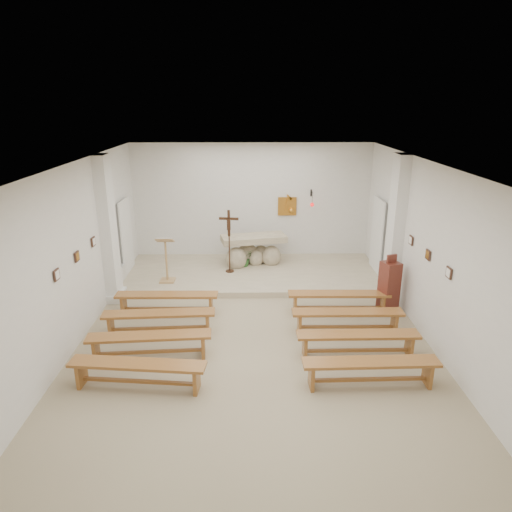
{
  "coord_description": "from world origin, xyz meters",
  "views": [
    {
      "loc": [
        -0.07,
        -8.32,
        4.61
      ],
      "look_at": [
        0.07,
        1.6,
        1.24
      ],
      "focal_mm": 32.0,
      "sensor_mm": 36.0,
      "label": 1
    }
  ],
  "objects_px": {
    "altar": "(253,252)",
    "bench_right_fourth": "(370,367)",
    "lectern": "(166,259)",
    "bench_left_third": "(150,341)",
    "bench_left_front": "(167,299)",
    "crucifix_stand": "(229,237)",
    "bench_right_second": "(347,316)",
    "bench_right_third": "(358,339)",
    "bench_right_front": "(339,298)",
    "donation_pedestal": "(389,287)",
    "bench_left_fourth": "(138,369)",
    "bench_left_second": "(159,318)"
  },
  "relations": [
    {
      "from": "donation_pedestal",
      "to": "bench_right_second",
      "type": "relative_size",
      "value": 0.6
    },
    {
      "from": "bench_right_third",
      "to": "bench_left_fourth",
      "type": "bearing_deg",
      "value": -166.75
    },
    {
      "from": "bench_left_front",
      "to": "bench_right_fourth",
      "type": "relative_size",
      "value": 1.0
    },
    {
      "from": "crucifix_stand",
      "to": "donation_pedestal",
      "type": "distance_m",
      "value": 4.38
    },
    {
      "from": "altar",
      "to": "bench_left_second",
      "type": "bearing_deg",
      "value": -129.34
    },
    {
      "from": "lectern",
      "to": "bench_left_second",
      "type": "height_order",
      "value": "lectern"
    },
    {
      "from": "bench_right_second",
      "to": "bench_right_fourth",
      "type": "bearing_deg",
      "value": -89.66
    },
    {
      "from": "donation_pedestal",
      "to": "bench_left_fourth",
      "type": "relative_size",
      "value": 0.59
    },
    {
      "from": "bench_left_third",
      "to": "bench_left_front",
      "type": "bearing_deg",
      "value": 86.02
    },
    {
      "from": "crucifix_stand",
      "to": "bench_right_second",
      "type": "xyz_separation_m",
      "value": [
        2.58,
        -3.25,
        -0.79
      ]
    },
    {
      "from": "bench_right_second",
      "to": "bench_right_third",
      "type": "distance_m",
      "value": 0.96
    },
    {
      "from": "donation_pedestal",
      "to": "bench_left_third",
      "type": "relative_size",
      "value": 0.59
    },
    {
      "from": "altar",
      "to": "bench_right_second",
      "type": "bearing_deg",
      "value": -75.63
    },
    {
      "from": "altar",
      "to": "bench_right_fourth",
      "type": "bearing_deg",
      "value": -83.71
    },
    {
      "from": "altar",
      "to": "lectern",
      "type": "relative_size",
      "value": 1.55
    },
    {
      "from": "bench_left_second",
      "to": "bench_right_fourth",
      "type": "bearing_deg",
      "value": -29.05
    },
    {
      "from": "lectern",
      "to": "crucifix_stand",
      "type": "distance_m",
      "value": 1.79
    },
    {
      "from": "lectern",
      "to": "bench_right_front",
      "type": "bearing_deg",
      "value": -20.47
    },
    {
      "from": "altar",
      "to": "crucifix_stand",
      "type": "distance_m",
      "value": 1.1
    },
    {
      "from": "bench_right_front",
      "to": "bench_left_fourth",
      "type": "relative_size",
      "value": 0.99
    },
    {
      "from": "crucifix_stand",
      "to": "bench_left_third",
      "type": "height_order",
      "value": "crucifix_stand"
    },
    {
      "from": "donation_pedestal",
      "to": "bench_right_second",
      "type": "distance_m",
      "value": 1.55
    },
    {
      "from": "bench_left_front",
      "to": "bench_left_third",
      "type": "distance_m",
      "value": 1.91
    },
    {
      "from": "donation_pedestal",
      "to": "bench_left_second",
      "type": "xyz_separation_m",
      "value": [
        -5.05,
        -1.01,
        -0.24
      ]
    },
    {
      "from": "crucifix_stand",
      "to": "bench_right_front",
      "type": "xyz_separation_m",
      "value": [
        2.58,
        -2.29,
        -0.79
      ]
    },
    {
      "from": "crucifix_stand",
      "to": "bench_right_second",
      "type": "bearing_deg",
      "value": -43.89
    },
    {
      "from": "bench_right_third",
      "to": "lectern",
      "type": "bearing_deg",
      "value": 139.54
    },
    {
      "from": "lectern",
      "to": "bench_right_second",
      "type": "xyz_separation_m",
      "value": [
        4.18,
        -2.55,
        -0.4
      ]
    },
    {
      "from": "bench_left_third",
      "to": "bench_right_third",
      "type": "distance_m",
      "value": 3.91
    },
    {
      "from": "crucifix_stand",
      "to": "bench_left_front",
      "type": "height_order",
      "value": "crucifix_stand"
    },
    {
      "from": "bench_left_fourth",
      "to": "bench_left_front",
      "type": "bearing_deg",
      "value": 95.89
    },
    {
      "from": "crucifix_stand",
      "to": "bench_right_fourth",
      "type": "bearing_deg",
      "value": -55.79
    },
    {
      "from": "lectern",
      "to": "crucifix_stand",
      "type": "xyz_separation_m",
      "value": [
        1.6,
        0.7,
        0.39
      ]
    },
    {
      "from": "bench_right_third",
      "to": "altar",
      "type": "bearing_deg",
      "value": 111.38
    },
    {
      "from": "bench_left_third",
      "to": "bench_right_third",
      "type": "xyz_separation_m",
      "value": [
        3.91,
        0.0,
        0.0
      ]
    },
    {
      "from": "altar",
      "to": "bench_right_fourth",
      "type": "height_order",
      "value": "altar"
    },
    {
      "from": "crucifix_stand",
      "to": "donation_pedestal",
      "type": "height_order",
      "value": "crucifix_stand"
    },
    {
      "from": "bench_right_front",
      "to": "bench_right_fourth",
      "type": "relative_size",
      "value": 1.0
    },
    {
      "from": "bench_left_third",
      "to": "altar",
      "type": "bearing_deg",
      "value": 63.69
    },
    {
      "from": "bench_right_second",
      "to": "bench_left_second",
      "type": "bearing_deg",
      "value": -179.66
    },
    {
      "from": "lectern",
      "to": "bench_right_second",
      "type": "height_order",
      "value": "lectern"
    },
    {
      "from": "bench_right_fourth",
      "to": "crucifix_stand",
      "type": "bearing_deg",
      "value": 115.26
    },
    {
      "from": "altar",
      "to": "bench_left_third",
      "type": "bearing_deg",
      "value": -124.54
    },
    {
      "from": "lectern",
      "to": "bench_right_fourth",
      "type": "xyz_separation_m",
      "value": [
        4.18,
        -4.46,
        -0.4
      ]
    },
    {
      "from": "lectern",
      "to": "altar",
      "type": "bearing_deg",
      "value": 30.7
    },
    {
      "from": "bench_right_fourth",
      "to": "bench_left_third",
      "type": "bearing_deg",
      "value": 164.95
    },
    {
      "from": "altar",
      "to": "bench_right_front",
      "type": "xyz_separation_m",
      "value": [
        1.93,
        -2.9,
        -0.14
      ]
    },
    {
      "from": "bench_right_front",
      "to": "donation_pedestal",
      "type": "bearing_deg",
      "value": 3.77
    },
    {
      "from": "donation_pedestal",
      "to": "crucifix_stand",
      "type": "bearing_deg",
      "value": 128.72
    },
    {
      "from": "altar",
      "to": "bench_right_fourth",
      "type": "relative_size",
      "value": 0.83
    }
  ]
}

